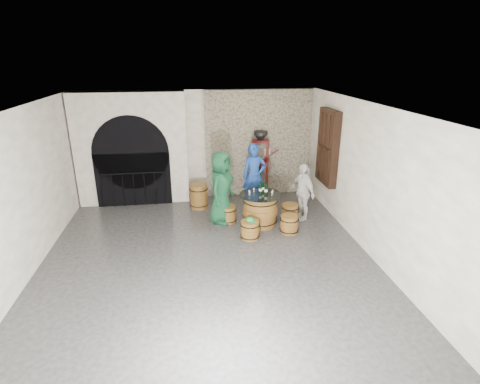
{
  "coord_description": "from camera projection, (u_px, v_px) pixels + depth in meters",
  "views": [
    {
      "loc": [
        -0.31,
        -6.97,
        4.13
      ],
      "look_at": [
        0.86,
        1.31,
        1.05
      ],
      "focal_mm": 28.0,
      "sensor_mm": 36.0,
      "label": 1
    }
  ],
  "objects": [
    {
      "name": "tasting_glass_e",
      "position": [
        272.0,
        193.0,
        9.33
      ],
      "size": [
        0.05,
        0.05,
        0.1
      ],
      "primitive_type": null,
      "color": "orange",
      "rests_on": "barrel_table"
    },
    {
      "name": "barrel_table",
      "position": [
        260.0,
        209.0,
        9.55
      ],
      "size": [
        1.07,
        1.07,
        0.82
      ],
      "color": "brown",
      "rests_on": "ground"
    },
    {
      "name": "wall_left",
      "position": [
        17.0,
        200.0,
        6.93
      ],
      "size": [
        0.0,
        8.0,
        8.0
      ],
      "primitive_type": "plane",
      "rotation": [
        1.57,
        0.0,
        1.57
      ],
      "color": "white",
      "rests_on": "ground"
    },
    {
      "name": "ceiling",
      "position": [
        203.0,
        109.0,
        6.83
      ],
      "size": [
        8.0,
        8.0,
        0.0
      ],
      "primitive_type": "plane",
      "rotation": [
        3.14,
        0.0,
        0.0
      ],
      "color": "beige",
      "rests_on": "wall_back"
    },
    {
      "name": "barrel_stool_near_right",
      "position": [
        289.0,
        224.0,
        9.16
      ],
      "size": [
        0.46,
        0.46,
        0.45
      ],
      "color": "brown",
      "rests_on": "ground"
    },
    {
      "name": "tasting_glass_c",
      "position": [
        254.0,
        190.0,
        9.57
      ],
      "size": [
        0.05,
        0.05,
        0.1
      ],
      "primitive_type": null,
      "color": "orange",
      "rests_on": "barrel_table"
    },
    {
      "name": "control_box",
      "position": [
        267.0,
        152.0,
        11.33
      ],
      "size": [
        0.18,
        0.1,
        0.22
      ],
      "primitive_type": "cube",
      "color": "silver",
      "rests_on": "wall_back"
    },
    {
      "name": "barrel_stool_right",
      "position": [
        290.0,
        212.0,
        9.85
      ],
      "size": [
        0.46,
        0.46,
        0.45
      ],
      "color": "brown",
      "rests_on": "ground"
    },
    {
      "name": "wine_bottle_center",
      "position": [
        266.0,
        189.0,
        9.37
      ],
      "size": [
        0.08,
        0.08,
        0.32
      ],
      "color": "black",
      "rests_on": "barrel_table"
    },
    {
      "name": "green_cap",
      "position": [
        250.0,
        220.0,
        8.77
      ],
      "size": [
        0.23,
        0.19,
        0.1
      ],
      "color": "#0E9A53",
      "rests_on": "barrel_stool_near_left"
    },
    {
      "name": "wall_back",
      "position": [
        199.0,
        145.0,
        11.1
      ],
      "size": [
        8.0,
        0.0,
        8.0
      ],
      "primitive_type": "plane",
      "rotation": [
        1.57,
        0.0,
        0.0
      ],
      "color": "white",
      "rests_on": "ground"
    },
    {
      "name": "ground",
      "position": [
        209.0,
        261.0,
        7.94
      ],
      "size": [
        8.0,
        8.0,
        0.0
      ],
      "primitive_type": "plane",
      "color": "#2A2A2D",
      "rests_on": "ground"
    },
    {
      "name": "tasting_glass_a",
      "position": [
        250.0,
        193.0,
        9.34
      ],
      "size": [
        0.05,
        0.05,
        0.1
      ],
      "primitive_type": null,
      "color": "orange",
      "rests_on": "barrel_table"
    },
    {
      "name": "barrel_stool_near_left",
      "position": [
        250.0,
        230.0,
        8.87
      ],
      "size": [
        0.46,
        0.46,
        0.45
      ],
      "color": "brown",
      "rests_on": "ground"
    },
    {
      "name": "barrel_stool_far",
      "position": [
        256.0,
        204.0,
        10.41
      ],
      "size": [
        0.46,
        0.46,
        0.45
      ],
      "color": "brown",
      "rests_on": "ground"
    },
    {
      "name": "wall_front",
      "position": [
        229.0,
        329.0,
        3.67
      ],
      "size": [
        8.0,
        0.0,
        8.0
      ],
      "primitive_type": "plane",
      "rotation": [
        -1.57,
        0.0,
        0.0
      ],
      "color": "white",
      "rests_on": "ground"
    },
    {
      "name": "wine_bottle_left",
      "position": [
        260.0,
        189.0,
        9.43
      ],
      "size": [
        0.08,
        0.08,
        0.32
      ],
      "color": "black",
      "rests_on": "barrel_table"
    },
    {
      "name": "tasting_glass_b",
      "position": [
        273.0,
        192.0,
        9.43
      ],
      "size": [
        0.05,
        0.05,
        0.1
      ],
      "primitive_type": null,
      "color": "orange",
      "rests_on": "barrel_table"
    },
    {
      "name": "arched_opening",
      "position": [
        132.0,
        150.0,
        10.62
      ],
      "size": [
        3.1,
        0.6,
        3.19
      ],
      "color": "white",
      "rests_on": "ground"
    },
    {
      "name": "stone_facing_panel",
      "position": [
        259.0,
        144.0,
        11.28
      ],
      "size": [
        3.2,
        0.12,
        3.18
      ],
      "primitive_type": "cube",
      "color": "gray",
      "rests_on": "ground"
    },
    {
      "name": "person_white",
      "position": [
        303.0,
        192.0,
        9.76
      ],
      "size": [
        0.65,
        0.96,
        1.52
      ],
      "primitive_type": "imported",
      "rotation": [
        0.0,
        0.0,
        -1.23
      ],
      "color": "silver",
      "rests_on": "ground"
    },
    {
      "name": "wall_right",
      "position": [
        373.0,
        183.0,
        7.85
      ],
      "size": [
        0.0,
        8.0,
        8.0
      ],
      "primitive_type": "plane",
      "rotation": [
        1.57,
        0.0,
        -1.57
      ],
      "color": "white",
      "rests_on": "ground"
    },
    {
      "name": "tasting_glass_f",
      "position": [
        249.0,
        192.0,
        9.42
      ],
      "size": [
        0.05,
        0.05,
        0.1
      ],
      "primitive_type": null,
      "color": "orange",
      "rests_on": "barrel_table"
    },
    {
      "name": "tasting_glass_d",
      "position": [
        264.0,
        190.0,
        9.59
      ],
      "size": [
        0.05,
        0.05,
        0.1
      ],
      "primitive_type": null,
      "color": "orange",
      "rests_on": "barrel_table"
    },
    {
      "name": "person_green",
      "position": [
        221.0,
        188.0,
        9.51
      ],
      "size": [
        0.98,
        1.1,
        1.89
      ],
      "primitive_type": "imported",
      "rotation": [
        0.0,
        0.0,
        1.04
      ],
      "color": "#134427",
      "rests_on": "ground"
    },
    {
      "name": "corking_press",
      "position": [
        260.0,
        159.0,
        11.2
      ],
      "size": [
        0.85,
        0.53,
        2.02
      ],
      "rotation": [
        0.0,
        0.0,
        -0.17
      ],
      "color": "#490D0C",
      "rests_on": "ground"
    },
    {
      "name": "side_barrel",
      "position": [
        199.0,
        196.0,
        10.61
      ],
      "size": [
        0.52,
        0.52,
        0.7
      ],
      "rotation": [
        0.0,
        0.0,
        0.11
      ],
      "color": "brown",
      "rests_on": "ground"
    },
    {
      "name": "barrel_stool_left",
      "position": [
        228.0,
        214.0,
        9.74
      ],
      "size": [
        0.46,
        0.46,
        0.45
      ],
      "color": "brown",
      "rests_on": "ground"
    },
    {
      "name": "shuttered_window",
      "position": [
        327.0,
        147.0,
        9.99
      ],
      "size": [
        0.23,
        1.1,
        2.0
      ],
      "color": "black",
      "rests_on": "wall_right"
    },
    {
      "name": "person_blue",
      "position": [
        254.0,
        176.0,
        10.5
      ],
      "size": [
        0.68,
        0.45,
        1.84
      ],
      "primitive_type": "imported",
      "rotation": [
        0.0,
        0.0,
        0.02
      ],
      "color": "#1B3F96",
      "rests_on": "ground"
    },
    {
      "name": "wine_bottle_right",
      "position": [
        263.0,
        187.0,
        9.53
      ],
      "size": [
        0.08,
        0.08,
        0.32
      ],
      "color": "black",
      "rests_on": "barrel_table"
    }
  ]
}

